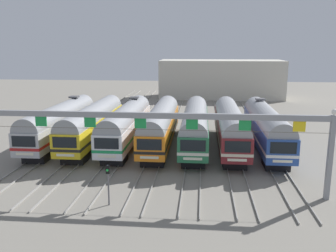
% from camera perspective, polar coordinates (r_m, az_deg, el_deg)
% --- Properties ---
extents(ground_plane, '(160.00, 160.00, 0.00)m').
position_cam_1_polar(ground_plane, '(42.27, -1.17, -3.22)').
color(ground_plane, gray).
extents(track_bed, '(25.21, 70.00, 0.15)m').
position_cam_1_polar(track_bed, '(58.72, 0.71, 1.33)').
color(track_bed, gray).
rests_on(track_bed, ground).
extents(commuter_train_stainless, '(2.88, 18.06, 5.05)m').
position_cam_1_polar(commuter_train_stainless, '(44.53, -16.52, 0.63)').
color(commuter_train_stainless, '#B2B5BA').
rests_on(commuter_train_stainless, ground).
extents(commuter_train_yellow, '(2.88, 18.06, 4.77)m').
position_cam_1_polar(commuter_train_yellow, '(43.22, -11.65, 0.54)').
color(commuter_train_yellow, gold).
rests_on(commuter_train_yellow, ground).
extents(commuter_train_white, '(2.88, 18.06, 5.05)m').
position_cam_1_polar(commuter_train_white, '(42.24, -6.52, 0.45)').
color(commuter_train_white, white).
rests_on(commuter_train_white, ground).
extents(commuter_train_orange, '(2.88, 18.06, 4.77)m').
position_cam_1_polar(commuter_train_orange, '(41.61, -1.19, 0.34)').
color(commuter_train_orange, orange).
rests_on(commuter_train_orange, ground).
extents(commuter_train_green, '(2.88, 18.06, 4.77)m').
position_cam_1_polar(commuter_train_green, '(41.36, 4.26, 0.23)').
color(commuter_train_green, '#236B42').
rests_on(commuter_train_green, ground).
extents(commuter_train_maroon, '(2.88, 18.06, 4.77)m').
position_cam_1_polar(commuter_train_maroon, '(41.48, 9.72, 0.12)').
color(commuter_train_maroon, maroon).
rests_on(commuter_train_maroon, ground).
extents(commuter_train_blue, '(2.88, 18.06, 5.05)m').
position_cam_1_polar(commuter_train_blue, '(41.98, 15.11, 0.01)').
color(commuter_train_blue, '#284C9E').
rests_on(commuter_train_blue, ground).
extents(catenary_gantry, '(28.94, 0.44, 6.97)m').
position_cam_1_polar(catenary_gantry, '(27.98, -4.35, 0.02)').
color(catenary_gantry, gray).
rests_on(catenary_gantry, ground).
extents(yard_signal_mast, '(0.28, 0.35, 3.08)m').
position_cam_1_polar(yard_signal_mast, '(26.86, -9.37, -7.94)').
color(yard_signal_mast, '#59595E').
rests_on(yard_signal_mast, ground).
extents(maintenance_building, '(26.74, 10.00, 8.31)m').
position_cam_1_polar(maintenance_building, '(82.39, 8.27, 7.29)').
color(maintenance_building, beige).
rests_on(maintenance_building, ground).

